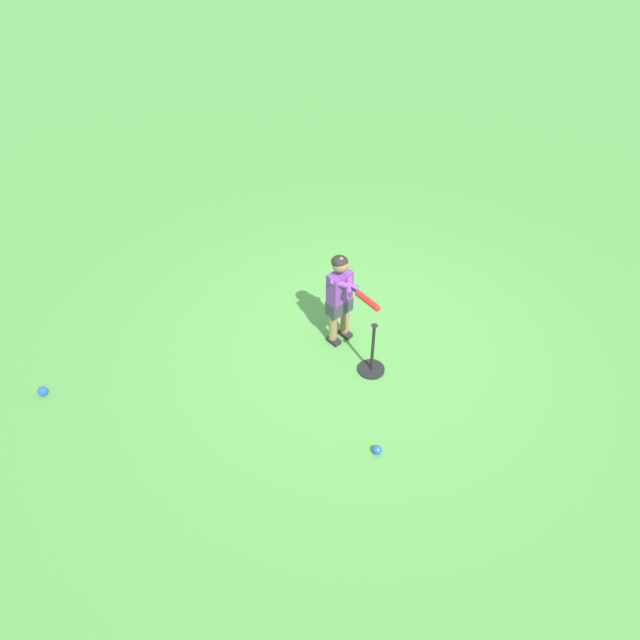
# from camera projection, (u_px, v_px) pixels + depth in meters

# --- Properties ---
(ground_plane) EXTENTS (40.00, 40.00, 0.00)m
(ground_plane) POSITION_uv_depth(u_px,v_px,m) (358.00, 343.00, 6.68)
(ground_plane) COLOR #519942
(child_batter) EXTENTS (0.75, 0.36, 1.08)m
(child_batter) POSITION_uv_depth(u_px,v_px,m) (341.00, 293.00, 6.30)
(child_batter) COLOR #232328
(child_batter) RESTS_ON ground
(play_ball_center_lawn) EXTENTS (0.10, 0.10, 0.10)m
(play_ball_center_lawn) POSITION_uv_depth(u_px,v_px,m) (43.00, 391.00, 6.06)
(play_ball_center_lawn) COLOR blue
(play_ball_center_lawn) RESTS_ON ground
(play_ball_far_right) EXTENTS (0.09, 0.09, 0.09)m
(play_ball_far_right) POSITION_uv_depth(u_px,v_px,m) (377.00, 450.00, 5.53)
(play_ball_far_right) COLOR blue
(play_ball_far_right) RESTS_ON ground
(batting_tee) EXTENTS (0.28, 0.28, 0.62)m
(batting_tee) POSITION_uv_depth(u_px,v_px,m) (372.00, 363.00, 6.29)
(batting_tee) COLOR black
(batting_tee) RESTS_ON ground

